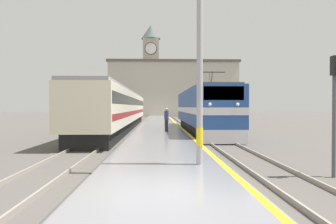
{
  "coord_description": "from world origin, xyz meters",
  "views": [
    {
      "loc": [
        -0.21,
        -7.44,
        2.23
      ],
      "look_at": [
        0.98,
        29.68,
        1.62
      ],
      "focal_mm": 35.0,
      "sensor_mm": 36.0,
      "label": 1
    }
  ],
  "objects_px": {
    "passenger_train": "(121,109)",
    "signal_post": "(335,96)",
    "clock_tower": "(151,67)",
    "locomotive_train": "(202,110)",
    "person_on_platform": "(166,119)",
    "catenary_mast": "(204,36)"
  },
  "relations": [
    {
      "from": "passenger_train",
      "to": "catenary_mast",
      "type": "xyz_separation_m",
      "value": [
        5.17,
        -22.37,
        2.53
      ]
    },
    {
      "from": "locomotive_train",
      "to": "signal_post",
      "type": "distance_m",
      "value": 17.63
    },
    {
      "from": "person_on_platform",
      "to": "signal_post",
      "type": "xyz_separation_m",
      "value": [
        4.86,
        -14.79,
        1.27
      ]
    },
    {
      "from": "locomotive_train",
      "to": "passenger_train",
      "type": "distance_m",
      "value": 9.22
    },
    {
      "from": "locomotive_train",
      "to": "passenger_train",
      "type": "bearing_deg",
      "value": 143.74
    },
    {
      "from": "passenger_train",
      "to": "person_on_platform",
      "type": "height_order",
      "value": "passenger_train"
    },
    {
      "from": "locomotive_train",
      "to": "catenary_mast",
      "type": "height_order",
      "value": "catenary_mast"
    },
    {
      "from": "clock_tower",
      "to": "locomotive_train",
      "type": "bearing_deg",
      "value": -84.43
    },
    {
      "from": "catenary_mast",
      "to": "clock_tower",
      "type": "height_order",
      "value": "clock_tower"
    },
    {
      "from": "person_on_platform",
      "to": "passenger_train",
      "type": "bearing_deg",
      "value": 117.89
    },
    {
      "from": "passenger_train",
      "to": "person_on_platform",
      "type": "distance_m",
      "value": 9.29
    },
    {
      "from": "catenary_mast",
      "to": "person_on_platform",
      "type": "relative_size",
      "value": 4.52
    },
    {
      "from": "locomotive_train",
      "to": "signal_post",
      "type": "xyz_separation_m",
      "value": [
        1.76,
        -17.52,
        0.65
      ]
    },
    {
      "from": "locomotive_train",
      "to": "clock_tower",
      "type": "xyz_separation_m",
      "value": [
        -5.43,
        55.71,
        10.35
      ]
    },
    {
      "from": "person_on_platform",
      "to": "clock_tower",
      "type": "bearing_deg",
      "value": 92.28
    },
    {
      "from": "passenger_train",
      "to": "signal_post",
      "type": "xyz_separation_m",
      "value": [
        9.19,
        -22.98,
        0.57
      ]
    },
    {
      "from": "passenger_train",
      "to": "locomotive_train",
      "type": "bearing_deg",
      "value": -36.26
    },
    {
      "from": "signal_post",
      "to": "locomotive_train",
      "type": "bearing_deg",
      "value": 95.73
    },
    {
      "from": "locomotive_train",
      "to": "person_on_platform",
      "type": "distance_m",
      "value": 4.18
    },
    {
      "from": "person_on_platform",
      "to": "clock_tower",
      "type": "xyz_separation_m",
      "value": [
        -2.33,
        58.45,
        10.96
      ]
    },
    {
      "from": "person_on_platform",
      "to": "signal_post",
      "type": "height_order",
      "value": "signal_post"
    },
    {
      "from": "clock_tower",
      "to": "person_on_platform",
      "type": "bearing_deg",
      "value": -87.72
    }
  ]
}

